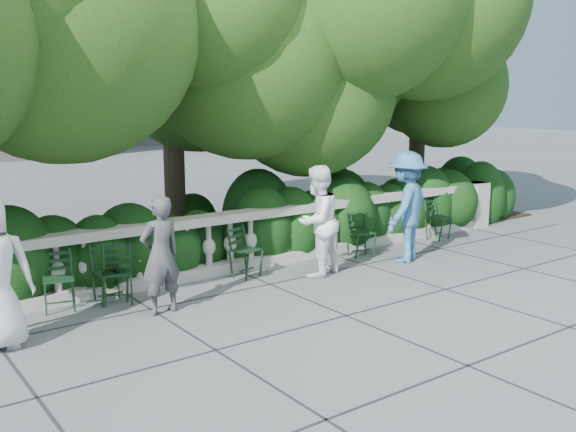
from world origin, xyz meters
TOP-DOWN VIEW (x-y plane):
  - ground at (0.00, 0.00)m, footprint 90.00×90.00m
  - balustrade at (0.00, 1.80)m, footprint 12.00×0.44m
  - shrub_hedge at (0.00, 3.00)m, footprint 15.00×2.60m
  - tree_canopy at (0.69, 3.19)m, footprint 15.04×6.52m
  - chair_a at (-3.55, 1.33)m, footprint 0.54×0.57m
  - chair_b at (-2.82, 1.27)m, footprint 0.45×0.49m
  - chair_c at (-2.80, 1.18)m, footprint 0.59×0.61m
  - chair_d at (-0.52, 1.24)m, footprint 0.56×0.59m
  - chair_e at (4.14, 1.27)m, footprint 0.52×0.55m
  - chair_f at (1.81, 1.12)m, footprint 0.54×0.57m
  - person_woman_grey at (-2.42, 0.57)m, footprint 0.62×0.44m
  - person_casual_man at (0.43, 0.78)m, footprint 1.04×0.91m
  - person_older_blue at (2.26, 0.57)m, footprint 1.44×1.15m

SIDE VIEW (x-z plane):
  - ground at x=0.00m, z-range 0.00..0.00m
  - shrub_hedge at x=0.00m, z-range -0.85..0.85m
  - chair_a at x=-3.55m, z-range -0.42..0.42m
  - chair_b at x=-2.82m, z-range -0.42..0.42m
  - chair_c at x=-2.80m, z-range -0.42..0.42m
  - chair_d at x=-0.52m, z-range -0.42..0.42m
  - chair_e at x=4.14m, z-range -0.42..0.42m
  - chair_f at x=1.81m, z-range -0.42..0.42m
  - balustrade at x=0.00m, z-range -0.01..0.99m
  - person_woman_grey at x=-2.42m, z-range 0.00..1.61m
  - person_casual_man at x=0.43m, z-range 0.00..1.80m
  - person_older_blue at x=2.26m, z-range 0.00..1.95m
  - tree_canopy at x=0.69m, z-range 0.57..7.35m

